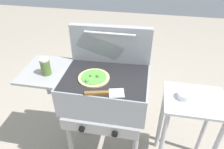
# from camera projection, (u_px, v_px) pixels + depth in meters

# --- Properties ---
(grill) EXTENTS (0.96, 0.53, 0.90)m
(grill) POSITION_uv_depth(u_px,v_px,m) (104.00, 91.00, 1.64)
(grill) COLOR gray
(grill) RESTS_ON ground_plane
(grill_lid_open) EXTENTS (0.63, 0.09, 0.30)m
(grill_lid_open) POSITION_uv_depth(u_px,v_px,m) (111.00, 44.00, 1.64)
(grill_lid_open) COLOR gray
(grill_lid_open) RESTS_ON grill
(pizza_veggie) EXTENTS (0.23, 0.23, 0.04)m
(pizza_veggie) POSITION_uv_depth(u_px,v_px,m) (94.00, 78.00, 1.53)
(pizza_veggie) COLOR #E0C17F
(pizza_veggie) RESTS_ON grill
(sauce_jar) EXTENTS (0.07, 0.07, 0.13)m
(sauce_jar) POSITION_uv_depth(u_px,v_px,m) (46.00, 67.00, 1.55)
(sauce_jar) COLOR #4C6B2D
(sauce_jar) RESTS_ON grill
(spatula) EXTENTS (0.27, 0.12, 0.02)m
(spatula) POSITION_uv_depth(u_px,v_px,m) (105.00, 93.00, 1.39)
(spatula) COLOR #B7BABF
(spatula) RESTS_ON grill
(prep_table) EXTENTS (0.44, 0.36, 0.78)m
(prep_table) POSITION_uv_depth(u_px,v_px,m) (189.00, 121.00, 1.66)
(prep_table) COLOR #B2B2B7
(prep_table) RESTS_ON ground_plane
(topping_bowl_near) EXTENTS (0.10, 0.10, 0.04)m
(topping_bowl_near) POSITION_uv_depth(u_px,v_px,m) (185.00, 96.00, 1.53)
(topping_bowl_near) COLOR silver
(topping_bowl_near) RESTS_ON prep_table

